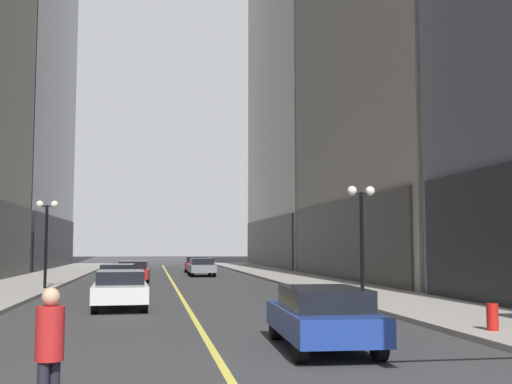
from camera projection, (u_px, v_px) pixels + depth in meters
The scene contains 15 objects.
ground_plane at pixel (172, 282), 38.46m from camera, with size 200.00×200.00×0.00m, color #38383A.
sidewalk_left at pixel (32, 282), 37.11m from camera, with size 4.50×78.00×0.15m, color #9E9991.
sidewalk_right at pixel (304, 280), 39.81m from camera, with size 4.50×78.00×0.15m, color #9E9991.
lane_centre_stripe at pixel (172, 282), 38.46m from camera, with size 0.16×70.00×0.01m, color #E5D64C.
building_right_far at pixel (334, 28), 68.17m from camera, with size 14.98×26.00×51.74m.
car_blue at pixel (322, 316), 13.37m from camera, with size 1.96×4.37×1.32m.
car_white at pixel (120, 288), 22.28m from camera, with size 2.04×4.67×1.32m.
car_green at pixel (118, 277), 30.35m from camera, with size 1.75×4.42×1.32m.
car_red at pixel (133, 271), 36.88m from camera, with size 1.91×4.50×1.32m.
car_grey at pixel (202, 266), 45.94m from camera, with size 1.85×4.11×1.32m.
car_maroon at pixel (196, 264), 53.42m from camera, with size 1.99×4.56×1.32m.
pedestrian_in_red_jacket at pixel (50, 347), 7.56m from camera, with size 0.48×0.48×1.69m.
street_lamp_left_far at pixel (47, 224), 30.86m from camera, with size 1.06×0.36×4.43m.
street_lamp_right_mid at pixel (361, 217), 23.40m from camera, with size 1.06×0.36×4.43m.
fire_hydrant_right at pixel (493, 320), 15.27m from camera, with size 0.28×0.28×0.80m, color red.
Camera 1 is at (-1.31, -4.10, 2.19)m, focal length 44.16 mm.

